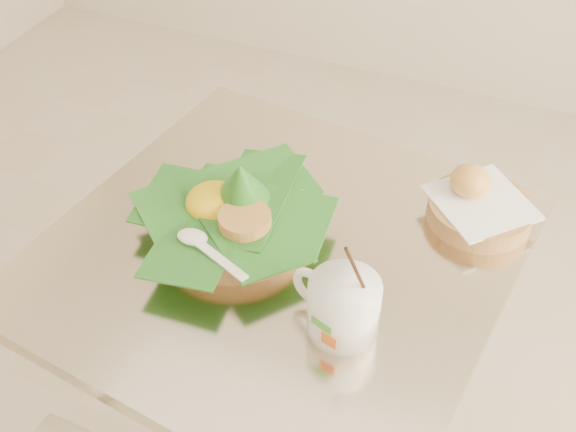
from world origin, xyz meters
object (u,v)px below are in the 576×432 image
at_px(bread_basket, 478,205).
at_px(coffee_mug, 342,305).
at_px(cafe_table, 279,334).
at_px(rice_basket, 234,211).

height_order(bread_basket, coffee_mug, coffee_mug).
xyz_separation_m(cafe_table, bread_basket, (0.28, 0.20, 0.25)).
distance_m(cafe_table, rice_basket, 0.28).
bearing_deg(cafe_table, bread_basket, 35.33).
distance_m(bread_basket, coffee_mug, 0.33).
distance_m(rice_basket, bread_basket, 0.40).
height_order(cafe_table, bread_basket, bread_basket).
relative_size(cafe_table, bread_basket, 3.79).
distance_m(cafe_table, coffee_mug, 0.33).
bearing_deg(coffee_mug, rice_basket, 152.01).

